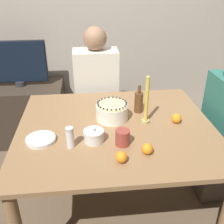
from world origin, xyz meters
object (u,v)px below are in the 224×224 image
person_woman_floral (223,136)px  person_man_blue_shirt (97,103)px  candle (146,104)px  tv_monitor (17,63)px  sugar_bowl (94,136)px  cake (112,111)px  bottle (139,102)px  sugar_shaker (70,137)px

person_woman_floral → person_man_blue_shirt: bearing=55.1°
candle → tv_monitor: size_ratio=0.57×
sugar_bowl → tv_monitor: (-0.71, 1.27, 0.09)m
candle → person_woman_floral: (0.65, 0.08, -0.36)m
candle → cake: bearing=162.8°
person_woman_floral → tv_monitor: 2.02m
bottle → tv_monitor: 1.40m
cake → sugar_bowl: cake is taller
sugar_shaker → bottle: (0.49, 0.40, 0.01)m
person_man_blue_shirt → sugar_bowl: bearing=86.2°
cake → candle: candle is taller
bottle → tv_monitor: tv_monitor is taller
sugar_bowl → person_man_blue_shirt: person_man_blue_shirt is taller
cake → bottle: bearing=23.4°
cake → sugar_shaker: 0.42m
cake → candle: (0.22, -0.07, 0.08)m
candle → tv_monitor: (-1.07, 1.07, -0.02)m
sugar_bowl → tv_monitor: 1.46m
sugar_shaker → person_woman_floral: 1.23m
person_woman_floral → bottle: bearing=83.0°
bottle → sugar_shaker: bearing=-140.5°
sugar_shaker → person_man_blue_shirt: 1.04m
sugar_shaker → person_woman_floral: size_ratio=0.11×
person_man_blue_shirt → cake: bearing=96.6°
person_man_blue_shirt → sugar_shaker: bearing=78.4°
sugar_bowl → person_woman_floral: person_woman_floral is taller
bottle → tv_monitor: bearing=139.1°
sugar_shaker → candle: bearing=25.7°
person_man_blue_shirt → person_woman_floral: size_ratio=1.04×
person_woman_floral → cake: bearing=90.4°
sugar_shaker → tv_monitor: (-0.57, 1.31, 0.06)m
person_man_blue_shirt → person_woman_floral: bearing=145.1°
person_man_blue_shirt → tv_monitor: bearing=-23.1°
sugar_shaker → person_man_blue_shirt: (0.20, 0.99, -0.26)m
sugar_bowl → sugar_shaker: (-0.14, -0.05, 0.03)m
cake → person_man_blue_shirt: 0.72m
bottle → person_man_blue_shirt: (-0.28, 0.58, -0.27)m
candle → bottle: (-0.02, 0.16, -0.06)m
candle → tv_monitor: bearing=135.1°
cake → sugar_bowl: size_ratio=1.78×
sugar_shaker → person_man_blue_shirt: bearing=78.4°
candle → person_man_blue_shirt: (-0.30, 0.74, -0.33)m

